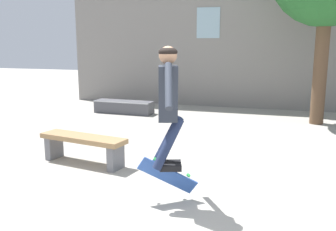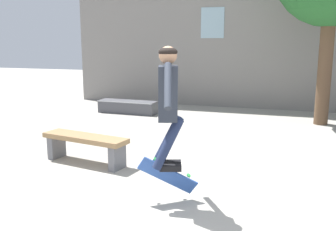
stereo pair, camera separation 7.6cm
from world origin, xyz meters
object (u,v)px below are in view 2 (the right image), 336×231
at_px(park_bench, 85,143).
at_px(skater, 168,98).
at_px(skateboard_flipping, 168,175).
at_px(skate_ledge, 128,107).

relative_size(park_bench, skater, 1.07).
xyz_separation_m(skater, skateboard_flipping, (-0.03, 0.08, -0.99)).
bearing_deg(park_bench, skater, -21.42).
distance_m(skater, skateboard_flipping, 0.99).
bearing_deg(skate_ledge, skateboard_flipping, -59.23).
relative_size(park_bench, skateboard_flipping, 2.16).
bearing_deg(skateboard_flipping, skater, -94.66).
relative_size(skate_ledge, skateboard_flipping, 2.31).
height_order(skater, skateboard_flipping, skater).
relative_size(skate_ledge, skater, 1.14).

